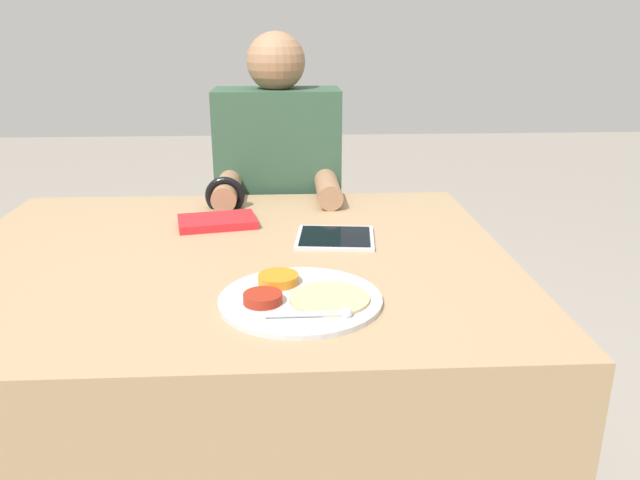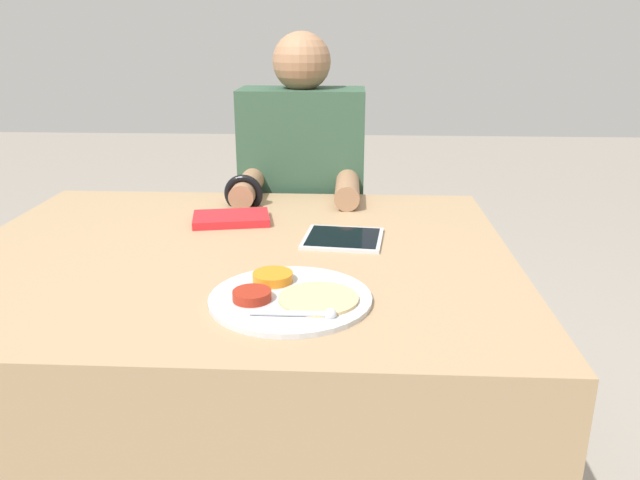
# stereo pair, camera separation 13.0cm
# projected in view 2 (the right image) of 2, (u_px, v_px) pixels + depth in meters

# --- Properties ---
(dining_table) EXTENTS (1.25, 1.03, 0.73)m
(dining_table) POSITION_uv_depth(u_px,v_px,m) (241.00, 390.00, 1.53)
(dining_table) COLOR #9E7F5B
(dining_table) RESTS_ON ground_plane
(thali_tray) EXTENTS (0.30, 0.30, 0.03)m
(thali_tray) POSITION_uv_depth(u_px,v_px,m) (289.00, 297.00, 1.15)
(thali_tray) COLOR #B7BABF
(thali_tray) RESTS_ON dining_table
(red_notebook) EXTENTS (0.21, 0.16, 0.02)m
(red_notebook) POSITION_uv_depth(u_px,v_px,m) (231.00, 219.00, 1.62)
(red_notebook) COLOR silver
(red_notebook) RESTS_ON dining_table
(tablet_device) EXTENTS (0.20, 0.19, 0.01)m
(tablet_device) POSITION_uv_depth(u_px,v_px,m) (343.00, 238.00, 1.48)
(tablet_device) COLOR #B7B7BC
(tablet_device) RESTS_ON dining_table
(person_diner) EXTENTS (0.40, 0.43, 1.20)m
(person_diner) POSITION_uv_depth(u_px,v_px,m) (303.00, 233.00, 2.07)
(person_diner) COLOR black
(person_diner) RESTS_ON ground_plane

